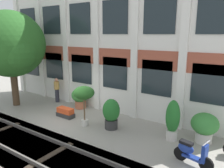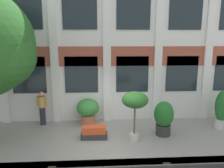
{
  "view_description": "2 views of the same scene",
  "coord_description": "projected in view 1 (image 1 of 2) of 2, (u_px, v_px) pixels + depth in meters",
  "views": [
    {
      "loc": [
        7.59,
        -7.26,
        4.32
      ],
      "look_at": [
        1.44,
        1.79,
        1.8
      ],
      "focal_mm": 35.0,
      "sensor_mm": 36.0,
      "label": 1
    },
    {
      "loc": [
        -0.37,
        -7.72,
        3.86
      ],
      "look_at": [
        0.15,
        1.03,
        2.07
      ],
      "focal_mm": 35.0,
      "sensor_mm": 36.0,
      "label": 2
    }
  ],
  "objects": [
    {
      "name": "broadleaf_tree",
      "position": [
        11.0,
        46.0,
        12.78
      ],
      "size": [
        4.2,
        4.0,
        5.66
      ],
      "color": "#4C3826",
      "rests_on": "ground"
    },
    {
      "name": "apartment_facade",
      "position": [
        99.0,
        37.0,
        12.19
      ],
      "size": [
        14.74,
        0.64,
        8.36
      ],
      "color": "silver",
      "rests_on": "ground"
    },
    {
      "name": "potted_plant_glazed_jar",
      "position": [
        111.0,
        113.0,
        10.04
      ],
      "size": [
        0.8,
        0.8,
        1.42
      ],
      "color": "#333333",
      "rests_on": "ground"
    },
    {
      "name": "potted_plant_square_trough",
      "position": [
        65.0,
        113.0,
        11.56
      ],
      "size": [
        1.04,
        0.45,
        0.5
      ],
      "color": "#333333",
      "rests_on": "ground"
    },
    {
      "name": "potted_plant_tall_urn",
      "position": [
        84.0,
        94.0,
        10.22
      ],
      "size": [
        1.0,
        1.0,
        1.94
      ],
      "color": "beige",
      "rests_on": "ground"
    },
    {
      "name": "resident_by_doorway",
      "position": [
        57.0,
        89.0,
        14.03
      ],
      "size": [
        0.5,
        0.34,
        1.56
      ],
      "rotation": [
        0.0,
        0.0,
        -1.94
      ],
      "color": "#282833",
      "rests_on": "ground"
    },
    {
      "name": "rail_tracks",
      "position": [
        23.0,
        145.0,
        8.92
      ],
      "size": [
        22.38,
        2.8,
        0.43
      ],
      "color": "#423F3A",
      "rests_on": "ground"
    },
    {
      "name": "scooter_near_curb",
      "position": [
        191.0,
        153.0,
        7.31
      ],
      "size": [
        1.37,
        0.57,
        0.98
      ],
      "rotation": [
        0.0,
        0.0,
        6.07
      ],
      "color": "black",
      "rests_on": "ground"
    },
    {
      "name": "potted_plant_fluted_column",
      "position": [
        80.0,
        97.0,
        12.87
      ],
      "size": [
        1.02,
        1.02,
        1.2
      ],
      "color": "#B76647",
      "rests_on": "ground"
    },
    {
      "name": "ground_plane",
      "position": [
        68.0,
        122.0,
        10.98
      ],
      "size": [
        80.0,
        80.0,
        0.0
      ],
      "primitive_type": "plane",
      "color": "#9E998E"
    },
    {
      "name": "potted_plant_ribbed_drum",
      "position": [
        173.0,
        119.0,
        8.92
      ],
      "size": [
        0.58,
        0.58,
        1.72
      ],
      "color": "beige",
      "rests_on": "ground"
    },
    {
      "name": "potted_plant_stone_basin",
      "position": [
        205.0,
        126.0,
        8.76
      ],
      "size": [
        1.08,
        1.08,
        1.24
      ],
      "color": "beige",
      "rests_on": "ground"
    }
  ]
}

